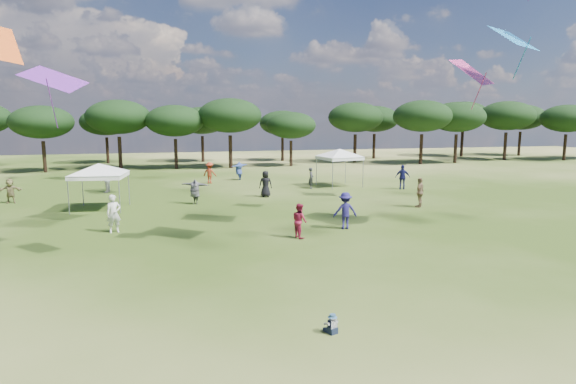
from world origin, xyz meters
The scene contains 5 objects.
tree_line centered at (2.39, 47.41, 5.42)m, with size 108.78×17.63×7.77m.
tent_left centered at (-7.43, 21.82, 2.65)m, with size 5.98×5.98×3.07m.
tent_right centered at (9.86, 27.60, 2.89)m, with size 5.79×5.79×3.32m.
toddler centered at (0.51, 2.47, 0.23)m, with size 0.38×0.42×0.51m.
festival_crowd centered at (-1.08, 23.04, 0.87)m, with size 29.14×22.61×1.88m.
Camera 1 is at (-3.40, -8.53, 5.46)m, focal length 30.00 mm.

